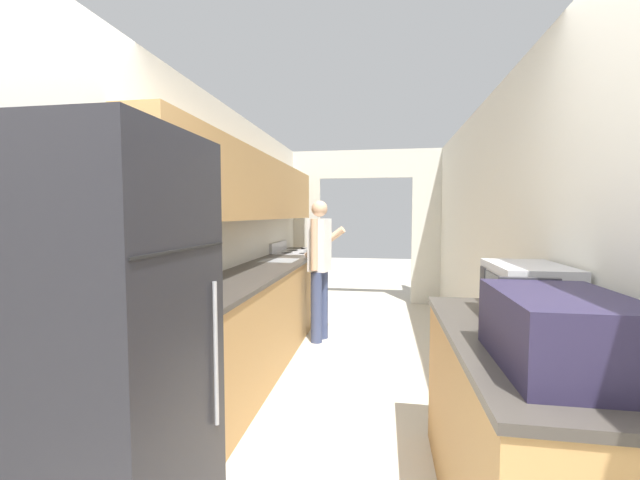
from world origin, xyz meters
name	(u,v)px	position (x,y,z in m)	size (l,w,h in m)	color
wall_left	(229,214)	(-1.15, 2.54, 1.46)	(0.38, 7.86, 2.50)	silver
wall_right	(509,242)	(1.23, 2.13, 1.25)	(0.06, 7.86, 2.50)	silver
wall_far_with_doorway	(365,216)	(0.00, 5.49, 1.43)	(2.80, 0.06, 2.50)	silver
counter_left	(263,313)	(-0.90, 2.78, 0.46)	(0.62, 4.25, 0.92)	#B2844C
counter_right	(518,437)	(0.90, 0.82, 0.46)	(0.62, 1.56, 0.92)	#B2844C
refrigerator	(118,337)	(-0.87, 0.56, 0.91)	(0.69, 0.78, 1.82)	black
range_oven	(298,284)	(-0.89, 4.43, 0.47)	(0.66, 0.79, 1.06)	#B7B7BC
person	(319,266)	(-0.42, 3.41, 0.86)	(0.52, 0.43, 1.61)	#384266
suitcase	(560,331)	(0.90, 0.45, 1.06)	(0.40, 0.60, 0.27)	#231E38
microwave	(527,292)	(1.01, 1.10, 1.07)	(0.35, 0.50, 0.28)	#B7B7BC
knife	(303,248)	(-0.93, 4.96, 0.93)	(0.13, 0.29, 0.02)	#B7B7BC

